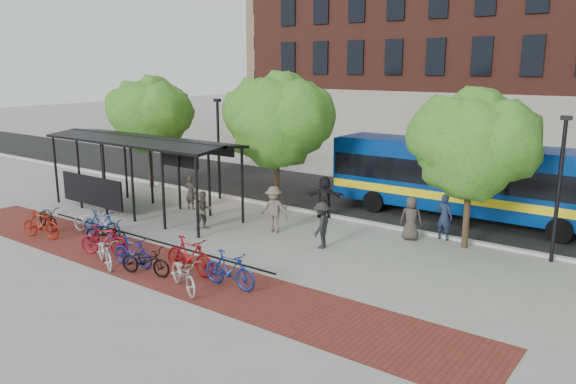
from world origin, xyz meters
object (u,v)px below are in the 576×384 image
Objects in this scene: tree_c at (475,141)px; bike_6 at (105,252)px; tree_a at (150,112)px; pedestrian_1 at (190,192)px; bus_shelter at (139,148)px; bike_7 at (133,252)px; bus at (471,177)px; bike_2 at (91,221)px; bike_11 at (230,270)px; bike_1 at (41,224)px; lamp_post_right at (559,185)px; pedestrian_8 at (204,211)px; bike_0 at (48,218)px; tree_b at (279,117)px; pedestrian_6 at (411,218)px; lamp_post_left at (218,146)px; pedestrian_5 at (325,197)px; bike_8 at (146,261)px; pedestrian_3 at (274,209)px; bike_10 at (184,274)px; bike_3 at (102,224)px; bike_9 at (190,256)px; bike_5 at (104,240)px; pedestrian_9 at (321,225)px; pedestrian_7 at (444,217)px.

bike_6 is at bearing -134.73° from tree_c.
pedestrian_1 is at bearing -22.24° from tree_a.
bus_shelter reaches higher than bike_7.
tree_a is 6.67m from pedestrian_1.
bus is at bearing -156.80° from pedestrian_1.
bike_11 is (8.51, -0.87, 0.08)m from bike_2.
bike_1 is 0.98× the size of bike_2.
pedestrian_8 is at bearing -160.52° from lamp_post_right.
bus reaches higher than bike_0.
bike_11 is at bearing -131.24° from lamp_post_right.
tree_b reaches higher than pedestrian_6.
pedestrian_1 is (0.39, -2.42, -1.93)m from lamp_post_left.
tree_c is at bearing -21.27° from bike_6.
lamp_post_left reaches higher than bike_6.
pedestrian_5 reaches higher than bike_11.
pedestrian_6 is at bearing -45.81° from bike_8.
lamp_post_right is 9.83m from pedestrian_5.
pedestrian_6 is (4.97, 2.43, -0.09)m from pedestrian_3.
bike_3 is at bearing 98.97° from bike_10.
bike_9 is at bearing -97.64° from bike_1.
bike_10 is 6.58m from pedestrian_8.
pedestrian_8 is (-12.64, -4.47, -1.93)m from lamp_post_right.
pedestrian_5 is at bearing 1.81° from lamp_post_left.
bike_7 is at bearing -43.01° from tree_a.
bike_6 is (2.84, -1.87, -0.06)m from bike_3.
pedestrian_3 is (-0.73, 5.41, 0.34)m from bike_9.
tree_a is 12.19m from bike_5.
tree_c is 2.82× the size of bike_9.
pedestrian_3 is 1.09× the size of pedestrian_9.
bike_9 is at bearing -35.85° from pedestrian_9.
pedestrian_9 reaches higher than pedestrian_1.
bike_8 is (5.57, -1.74, -0.02)m from bike_2.
bike_8 is 1.97m from bike_10.
bike_2 is 0.99× the size of bike_11.
lamp_post_right is at bearing -57.68° from bike_7.
bus is 6.59× the size of bike_1.
pedestrian_7 is 1.13× the size of pedestrian_8.
bike_10 is at bearing -108.01° from bus.
pedestrian_8 reaches higher than bike_10.
bike_10 is at bearing -131.56° from lamp_post_right.
pedestrian_5 reaches higher than pedestrian_6.
tree_a is 16.20m from bike_11.
lamp_post_left is 12.10m from pedestrian_7.
pedestrian_6 is at bearing -3.02° from tree_b.
tree_c is (18.00, -0.00, -0.19)m from tree_a.
bike_5 is 0.98× the size of bike_6.
bus_shelter reaches higher than bus.
lamp_post_left is at bearing -162.87° from bus.
tree_a is at bearing -177.08° from lamp_post_left.
bike_5 is at bearing -99.43° from bike_1.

